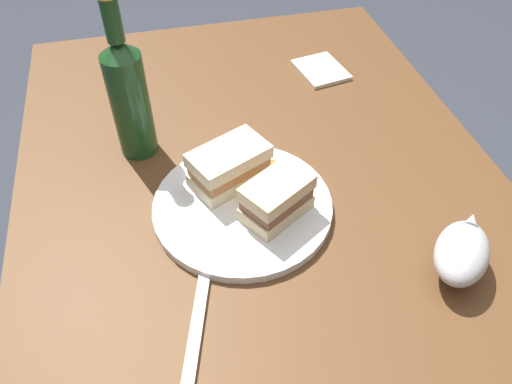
% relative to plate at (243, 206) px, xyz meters
% --- Properties ---
extents(dining_table, '(1.20, 0.81, 0.78)m').
position_rel_plate_xyz_m(dining_table, '(0.01, -0.05, -0.40)').
color(dining_table, brown).
rests_on(dining_table, ground).
extents(plate, '(0.28, 0.28, 0.01)m').
position_rel_plate_xyz_m(plate, '(0.00, 0.00, 0.00)').
color(plate, white).
rests_on(plate, dining_table).
extents(sandwich_half_left, '(0.11, 0.12, 0.07)m').
position_rel_plate_xyz_m(sandwich_half_left, '(-0.03, -0.04, 0.04)').
color(sandwich_half_left, beige).
rests_on(sandwich_half_left, plate).
extents(sandwich_half_right, '(0.12, 0.14, 0.06)m').
position_rel_plate_xyz_m(sandwich_half_right, '(0.05, 0.01, 0.04)').
color(sandwich_half_right, beige).
rests_on(sandwich_half_right, plate).
extents(potato_wedge_front, '(0.05, 0.04, 0.02)m').
position_rel_plate_xyz_m(potato_wedge_front, '(0.01, -0.06, 0.02)').
color(potato_wedge_front, '#B77F33').
rests_on(potato_wedge_front, plate).
extents(potato_wedge_middle, '(0.04, 0.02, 0.02)m').
position_rel_plate_xyz_m(potato_wedge_middle, '(0.03, -0.03, 0.02)').
color(potato_wedge_middle, gold).
rests_on(potato_wedge_middle, plate).
extents(potato_wedge_back, '(0.04, 0.06, 0.01)m').
position_rel_plate_xyz_m(potato_wedge_back, '(0.00, -0.03, 0.01)').
color(potato_wedge_back, '#AD702D').
rests_on(potato_wedge_back, plate).
extents(potato_wedge_left_edge, '(0.03, 0.05, 0.02)m').
position_rel_plate_xyz_m(potato_wedge_left_edge, '(0.06, -0.04, 0.02)').
color(potato_wedge_left_edge, '#AD702D').
rests_on(potato_wedge_left_edge, plate).
extents(potato_wedge_right_edge, '(0.03, 0.06, 0.02)m').
position_rel_plate_xyz_m(potato_wedge_right_edge, '(-0.01, -0.04, 0.02)').
color(potato_wedge_right_edge, '#AD702D').
rests_on(potato_wedge_right_edge, plate).
extents(gravy_boat, '(0.13, 0.13, 0.06)m').
position_rel_plate_xyz_m(gravy_boat, '(-0.18, -0.27, 0.03)').
color(gravy_boat, '#B7B7BC').
rests_on(gravy_boat, dining_table).
extents(cider_bottle, '(0.06, 0.06, 0.29)m').
position_rel_plate_xyz_m(cider_bottle, '(0.18, 0.15, 0.11)').
color(cider_bottle, '#19421E').
rests_on(cider_bottle, dining_table).
extents(napkin, '(0.12, 0.11, 0.01)m').
position_rel_plate_xyz_m(napkin, '(0.35, -0.25, -0.00)').
color(napkin, silver).
rests_on(napkin, dining_table).
extents(fork, '(0.18, 0.07, 0.01)m').
position_rel_plate_xyz_m(fork, '(-0.19, 0.10, -0.00)').
color(fork, silver).
rests_on(fork, dining_table).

